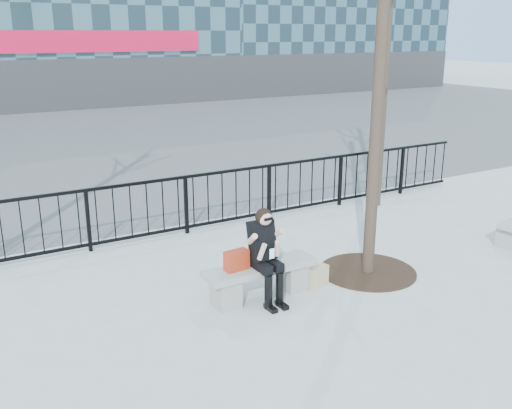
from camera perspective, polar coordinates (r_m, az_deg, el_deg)
ground at (r=8.19m, az=0.44°, el=-9.21°), size 120.00×120.00×0.00m
street_surface at (r=21.94m, az=-20.27°, el=6.35°), size 60.00×23.00×0.01m
railing at (r=10.50m, az=-8.00°, el=-0.19°), size 14.00×0.06×1.10m
tree_grate at (r=9.15m, az=11.09°, el=-6.56°), size 1.50×1.50×0.02m
bench_main at (r=8.06m, az=0.44°, el=-7.29°), size 1.65×0.46×0.49m
seated_woman at (r=7.79m, az=1.05°, el=-5.22°), size 0.50×0.64×1.34m
handbag at (r=7.78m, az=-1.96°, el=-5.59°), size 0.35×0.19×0.28m
shopping_bag at (r=8.46m, az=6.21°, el=-7.23°), size 0.36×0.19×0.33m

